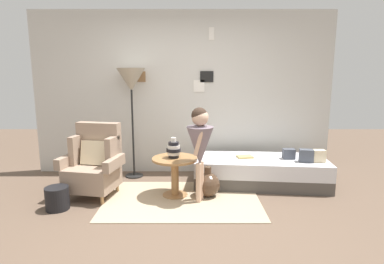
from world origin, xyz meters
The scene contains 15 objects.
ground_plane centered at (0.00, 0.00, 0.00)m, with size 12.00×12.00×0.00m, color brown.
gallery_wall centered at (0.00, 1.95, 1.30)m, with size 4.80×0.12×2.60m.
rug centered at (0.02, 0.67, 0.01)m, with size 2.00×1.34×0.01m, color tan.
armchair centered at (-1.16, 0.85, 0.44)m, with size 0.83×0.69×0.97m.
daybed centered at (1.16, 1.27, 0.20)m, with size 1.97×0.99×0.40m.
pillow_head centered at (1.92, 1.07, 0.49)m, with size 0.20×0.12×0.17m, color beige.
pillow_mid centered at (1.76, 1.07, 0.49)m, with size 0.19×0.12×0.18m, color #474C56.
pillow_back centered at (1.56, 1.24, 0.47)m, with size 0.17×0.12×0.15m, color #474C56.
side_table centered at (-0.08, 0.82, 0.38)m, with size 0.60×0.60×0.53m.
vase_striped centered at (-0.09, 0.83, 0.64)m, with size 0.19×0.19×0.27m.
floor_lamp centered at (-0.77, 1.64, 1.48)m, with size 0.43×0.43×1.71m.
person_child centered at (0.25, 0.63, 0.79)m, with size 0.34×0.34×1.22m.
book_on_daybed centered at (0.93, 1.29, 0.42)m, with size 0.22×0.16×0.03m, color tan.
demijohn_near centered at (0.36, 0.79, 0.17)m, with size 0.33×0.33×0.41m.
magazine_basket centered at (-1.48, 0.38, 0.14)m, with size 0.28×0.28×0.28m, color black.
Camera 1 is at (0.15, -3.25, 1.63)m, focal length 29.78 mm.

